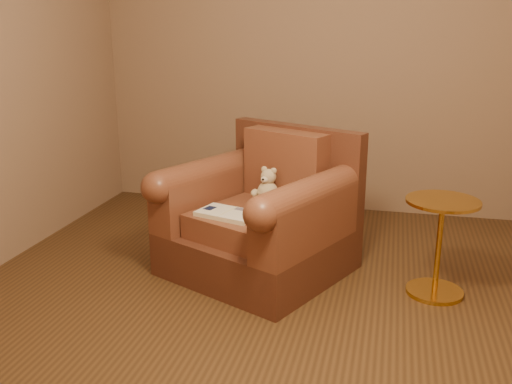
# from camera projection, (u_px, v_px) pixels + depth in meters

# --- Properties ---
(floor) EXTENTS (4.00, 4.00, 0.00)m
(floor) POSITION_uv_depth(u_px,v_px,m) (286.00, 313.00, 3.21)
(floor) COLOR #4E321A
(floor) RESTS_ON ground
(armchair) EXTENTS (1.32, 1.30, 0.91)m
(armchair) POSITION_uv_depth(u_px,v_px,m) (262.00, 218.00, 3.70)
(armchair) COLOR #52291B
(armchair) RESTS_ON floor
(teddy_bear) EXTENTS (0.17, 0.20, 0.24)m
(teddy_bear) POSITION_uv_depth(u_px,v_px,m) (267.00, 189.00, 3.74)
(teddy_bear) COLOR #C7AF8B
(teddy_bear) RESTS_ON armchair
(guidebook) EXTENTS (0.41, 0.31, 0.03)m
(guidebook) POSITION_uv_depth(u_px,v_px,m) (228.00, 214.00, 3.49)
(guidebook) COLOR beige
(guidebook) RESTS_ON armchair
(side_table) EXTENTS (0.42, 0.42, 0.59)m
(side_table) POSITION_uv_depth(u_px,v_px,m) (439.00, 244.00, 3.36)
(side_table) COLOR gold
(side_table) RESTS_ON floor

